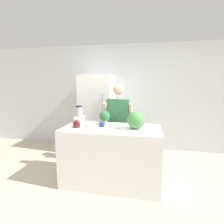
% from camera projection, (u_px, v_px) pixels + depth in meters
% --- Properties ---
extents(ground_plane, '(14.00, 14.00, 0.00)m').
position_uv_depth(ground_plane, '(106.00, 196.00, 2.60)').
color(ground_plane, beige).
extents(wall_back, '(8.00, 0.06, 2.60)m').
position_uv_depth(wall_back, '(125.00, 98.00, 4.43)').
color(wall_back, silver).
rests_on(wall_back, ground_plane).
extents(counter_island, '(1.57, 0.78, 0.95)m').
position_uv_depth(counter_island, '(112.00, 155.00, 2.90)').
color(counter_island, white).
rests_on(counter_island, ground_plane).
extents(refrigerator, '(0.74, 0.76, 1.85)m').
position_uv_depth(refrigerator, '(98.00, 114.00, 4.20)').
color(refrigerator, white).
rests_on(refrigerator, ground_plane).
extents(person, '(0.57, 0.26, 1.65)m').
position_uv_depth(person, '(118.00, 125.00, 3.49)').
color(person, '#333338').
rests_on(person, ground_plane).
extents(cutting_board, '(0.38, 0.29, 0.01)m').
position_uv_depth(cutting_board, '(135.00, 129.00, 2.68)').
color(cutting_board, white).
rests_on(cutting_board, counter_island).
extents(watermelon, '(0.27, 0.27, 0.27)m').
position_uv_depth(watermelon, '(136.00, 120.00, 2.68)').
color(watermelon, '#4C8C47').
rests_on(watermelon, cutting_board).
extents(bowl_cherries, '(0.12, 0.12, 0.12)m').
position_uv_depth(bowl_cherries, '(77.00, 124.00, 2.83)').
color(bowl_cherries, '#511E19').
rests_on(bowl_cherries, counter_island).
extents(bowl_cream, '(0.14, 0.14, 0.08)m').
position_uv_depth(bowl_cream, '(90.00, 125.00, 2.85)').
color(bowl_cream, white).
rests_on(bowl_cream, counter_island).
extents(bowl_small_blue, '(0.10, 0.10, 0.07)m').
position_uv_depth(bowl_small_blue, '(102.00, 125.00, 2.88)').
color(bowl_small_blue, navy).
rests_on(bowl_small_blue, counter_island).
extents(blender, '(0.15, 0.15, 0.31)m').
position_uv_depth(blender, '(79.00, 115.00, 3.18)').
color(blender, silver).
rests_on(blender, counter_island).
extents(potted_plant, '(0.19, 0.19, 0.24)m').
position_uv_depth(potted_plant, '(105.00, 117.00, 3.05)').
color(potted_plant, beige).
rests_on(potted_plant, counter_island).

